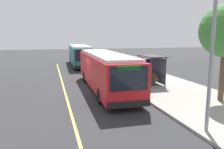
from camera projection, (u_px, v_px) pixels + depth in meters
name	position (u px, v px, depth m)	size (l,w,h in m)	color
ground_plane	(92.00, 89.00, 18.48)	(120.00, 120.00, 0.00)	#2B2B2D
sidewalk_curb	(158.00, 84.00, 20.05)	(44.00, 6.40, 0.15)	gray
lane_stripe_center	(64.00, 90.00, 17.90)	(36.00, 0.14, 0.01)	#E0D64C
transit_bus_main	(105.00, 70.00, 17.79)	(11.82, 2.77, 2.95)	red
transit_bus_second	(80.00, 55.00, 32.95)	(12.02, 3.01, 2.95)	#146B66
bus_shelter	(152.00, 64.00, 19.52)	(2.90, 1.60, 2.48)	#333338
waiting_bench	(150.00, 78.00, 19.60)	(1.60, 0.48, 0.95)	brown
route_sign_post	(143.00, 67.00, 16.98)	(0.44, 0.08, 2.80)	#333338
pedestrian_commuter	(143.00, 76.00, 17.79)	(0.24, 0.40, 1.69)	#282D47
utility_pole	(211.00, 58.00, 9.33)	(0.16, 0.16, 6.40)	gray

